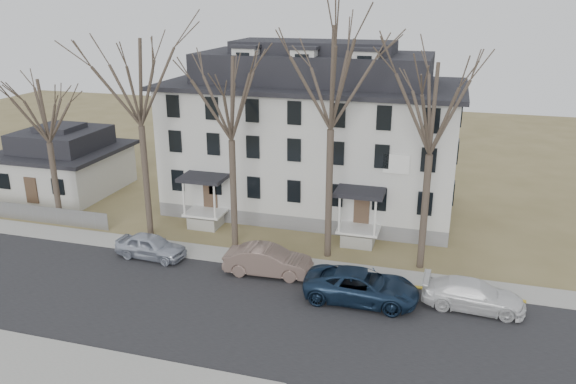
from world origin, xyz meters
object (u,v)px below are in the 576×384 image
(tree_mid_left, at_px, (230,93))
(tree_bungalow, at_px, (44,107))
(small_house, at_px, (65,163))
(bicycle_left, at_px, (205,221))
(car_tan, at_px, (268,261))
(tree_far_left, at_px, (137,76))
(car_white, at_px, (473,296))
(car_navy, at_px, (361,287))
(car_silver, at_px, (151,247))
(tree_mid_right, at_px, (434,102))
(boarding_house, at_px, (313,136))
(tree_center, at_px, (332,70))

(tree_mid_left, bearing_deg, tree_bungalow, 180.00)
(small_house, relative_size, bicycle_left, 4.88)
(tree_mid_left, distance_m, car_tan, 9.97)
(tree_far_left, bearing_deg, car_white, -11.16)
(car_navy, bearing_deg, car_silver, 82.74)
(tree_bungalow, distance_m, car_silver, 12.02)
(small_house, bearing_deg, car_silver, -36.28)
(tree_bungalow, xyz_separation_m, car_navy, (21.81, -4.81, -7.31))
(tree_mid_right, distance_m, car_white, 10.14)
(boarding_house, xyz_separation_m, bicycle_left, (-5.96, -6.13, -4.91))
(car_tan, bearing_deg, tree_bungalow, 74.85)
(boarding_house, height_order, tree_far_left, tree_far_left)
(boarding_house, bearing_deg, tree_bungalow, -152.99)
(car_navy, height_order, car_white, car_navy)
(tree_center, relative_size, tree_mid_right, 1.15)
(boarding_house, xyz_separation_m, tree_far_left, (-9.00, -8.15, 4.96))
(tree_far_left, distance_m, tree_bungalow, 7.34)
(bicycle_left, bearing_deg, car_navy, -107.67)
(boarding_house, distance_m, tree_bungalow, 18.17)
(tree_mid_left, bearing_deg, bicycle_left, 145.66)
(tree_mid_left, distance_m, bicycle_left, 9.81)
(tree_far_left, distance_m, bicycle_left, 10.53)
(tree_mid_left, height_order, car_white, tree_mid_left)
(tree_mid_left, height_order, bicycle_left, tree_mid_left)
(small_house, distance_m, car_silver, 16.08)
(tree_far_left, height_order, car_navy, tree_far_left)
(tree_bungalow, relative_size, car_silver, 2.51)
(small_house, xyz_separation_m, car_tan, (20.31, -9.55, -1.44))
(tree_far_left, bearing_deg, small_house, 150.61)
(tree_mid_right, relative_size, car_tan, 2.58)
(tree_far_left, bearing_deg, boarding_house, 42.18)
(tree_center, bearing_deg, car_white, -25.74)
(tree_bungalow, xyz_separation_m, car_white, (27.31, -4.01, -7.39))
(car_silver, xyz_separation_m, car_white, (18.41, -0.73, -0.01))
(tree_center, bearing_deg, car_navy, -59.67)
(car_silver, height_order, bicycle_left, car_silver)
(tree_bungalow, bearing_deg, tree_mid_right, 0.00)
(tree_far_left, distance_m, car_silver, 10.33)
(boarding_house, bearing_deg, tree_far_left, -137.82)
(boarding_house, height_order, car_silver, boarding_house)
(tree_bungalow, height_order, car_tan, tree_bungalow)
(tree_far_left, bearing_deg, car_silver, -59.83)
(tree_center, distance_m, car_tan, 11.13)
(tree_mid_right, height_order, car_silver, tree_mid_right)
(tree_mid_left, distance_m, car_white, 17.31)
(tree_center, bearing_deg, tree_mid_left, 180.00)
(tree_center, relative_size, car_white, 2.94)
(small_house, distance_m, car_tan, 22.49)
(small_house, relative_size, car_navy, 1.49)
(boarding_house, bearing_deg, car_white, -47.07)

